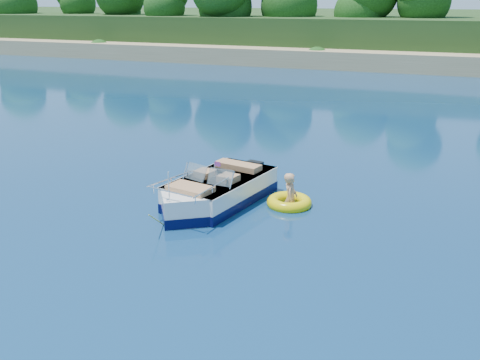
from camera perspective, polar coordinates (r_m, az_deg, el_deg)
The scene contains 6 objects.
ground at distance 13.46m, azimuth -6.16°, elevation -6.20°, with size 160.00×160.00×0.00m, color #0B284D.
shoreline at distance 74.88m, azimuth 17.89°, elevation 14.29°, with size 170.00×59.00×6.00m.
treeline at distance 52.07m, azimuth 16.25°, elevation 17.92°, with size 150.00×7.12×8.19m.
motorboat at distance 15.40m, azimuth -2.76°, elevation -1.47°, with size 2.47×5.18×1.74m.
tow_tube at distance 15.49m, azimuth 5.27°, elevation -2.39°, with size 1.57×1.57×0.34m.
boy at distance 15.50m, azimuth 5.38°, elevation -2.73°, with size 0.60×0.40×1.66m, color tan.
Camera 1 is at (5.85, -10.73, 5.65)m, focal length 40.00 mm.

